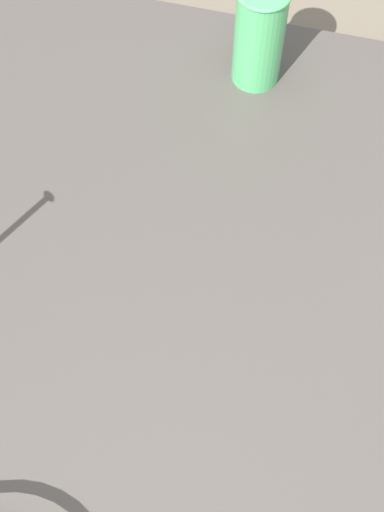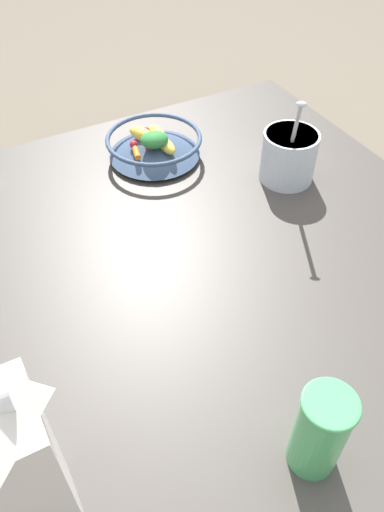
% 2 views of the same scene
% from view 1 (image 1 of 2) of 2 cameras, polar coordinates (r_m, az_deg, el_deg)
% --- Properties ---
extents(ground_plane, '(6.00, 6.00, 0.00)m').
position_cam_1_polar(ground_plane, '(0.83, -4.94, -8.08)').
color(ground_plane, '#665B4C').
extents(countertop, '(1.04, 1.04, 0.04)m').
position_cam_1_polar(countertop, '(0.81, -5.06, -7.55)').
color(countertop, '#47423D').
rests_on(countertop, ground_plane).
extents(drinking_cup, '(0.07, 0.07, 0.14)m').
position_cam_1_polar(drinking_cup, '(0.94, 5.42, 17.29)').
color(drinking_cup, '#4CB266').
rests_on(drinking_cup, countertop).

